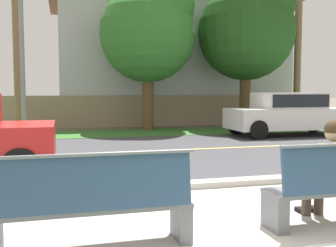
{
  "coord_description": "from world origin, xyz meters",
  "views": [
    {
      "loc": [
        -1.75,
        -3.76,
        1.58
      ],
      "look_at": [
        0.09,
        3.22,
        1.0
      ],
      "focal_mm": 42.72,
      "sensor_mm": 36.0,
      "label": 1
    }
  ],
  "objects_px": {
    "shade_tree_left": "(250,25)",
    "seated_person_olive": "(328,167)",
    "car_white_near": "(288,112)",
    "streetlamp": "(22,15)",
    "shade_tree_far_left": "(151,27)",
    "bench_left": "(93,205)"
  },
  "relations": [
    {
      "from": "bench_left",
      "to": "shade_tree_left",
      "type": "relative_size",
      "value": 0.3
    },
    {
      "from": "shade_tree_left",
      "to": "bench_left",
      "type": "bearing_deg",
      "value": -122.28
    },
    {
      "from": "car_white_near",
      "to": "streetlamp",
      "type": "bearing_deg",
      "value": 166.77
    },
    {
      "from": "seated_person_olive",
      "to": "shade_tree_far_left",
      "type": "distance_m",
      "value": 12.41
    },
    {
      "from": "car_white_near",
      "to": "shade_tree_far_left",
      "type": "bearing_deg",
      "value": 142.15
    },
    {
      "from": "seated_person_olive",
      "to": "shade_tree_far_left",
      "type": "height_order",
      "value": "shade_tree_far_left"
    },
    {
      "from": "seated_person_olive",
      "to": "car_white_near",
      "type": "relative_size",
      "value": 0.29
    },
    {
      "from": "bench_left",
      "to": "shade_tree_far_left",
      "type": "bearing_deg",
      "value": 74.98
    },
    {
      "from": "bench_left",
      "to": "streetlamp",
      "type": "distance_m",
      "value": 11.61
    },
    {
      "from": "car_white_near",
      "to": "streetlamp",
      "type": "relative_size",
      "value": 0.58
    },
    {
      "from": "shade_tree_far_left",
      "to": "streetlamp",
      "type": "bearing_deg",
      "value": -166.18
    },
    {
      "from": "streetlamp",
      "to": "shade_tree_left",
      "type": "relative_size",
      "value": 1.09
    },
    {
      "from": "seated_person_olive",
      "to": "shade_tree_left",
      "type": "bearing_deg",
      "value": 68.18
    },
    {
      "from": "seated_person_olive",
      "to": "streetlamp",
      "type": "distance_m",
      "value": 12.09
    },
    {
      "from": "bench_left",
      "to": "seated_person_olive",
      "type": "xyz_separation_m",
      "value": [
        2.79,
        0.17,
        0.21
      ]
    },
    {
      "from": "bench_left",
      "to": "seated_person_olive",
      "type": "relative_size",
      "value": 1.6
    },
    {
      "from": "bench_left",
      "to": "shade_tree_left",
      "type": "bearing_deg",
      "value": 57.72
    },
    {
      "from": "seated_person_olive",
      "to": "shade_tree_left",
      "type": "xyz_separation_m",
      "value": [
        4.65,
        11.61,
        3.7
      ]
    },
    {
      "from": "bench_left",
      "to": "seated_person_olive",
      "type": "height_order",
      "value": "seated_person_olive"
    },
    {
      "from": "shade_tree_left",
      "to": "seated_person_olive",
      "type": "bearing_deg",
      "value": -111.82
    },
    {
      "from": "bench_left",
      "to": "shade_tree_far_left",
      "type": "relative_size",
      "value": 0.31
    },
    {
      "from": "seated_person_olive",
      "to": "bench_left",
      "type": "bearing_deg",
      "value": -176.46
    }
  ]
}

